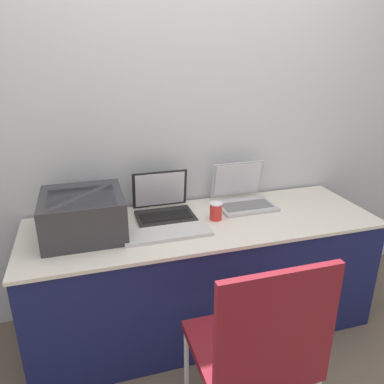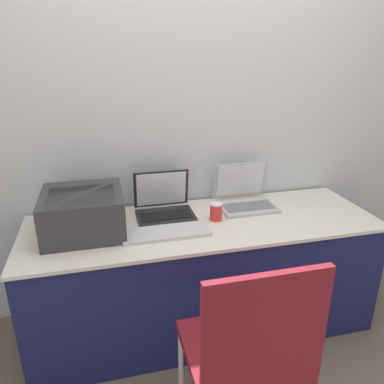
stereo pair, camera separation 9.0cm
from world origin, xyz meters
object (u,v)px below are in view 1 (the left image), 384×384
(laptop_right, at_px, (243,196))
(external_keyboard, at_px, (167,233))
(printer, at_px, (83,213))
(laptop_left, at_px, (163,206))
(chair, at_px, (258,345))
(coffee_cup, at_px, (216,211))

(laptop_right, distance_m, external_keyboard, 0.64)
(printer, xyz_separation_m, laptop_left, (0.47, 0.13, -0.07))
(printer, relative_size, external_keyboard, 0.89)
(printer, xyz_separation_m, laptop_right, (1.00, 0.14, -0.07))
(laptop_left, bearing_deg, external_keyboard, -98.18)
(printer, distance_m, chair, 1.11)
(laptop_left, bearing_deg, printer, -164.83)
(printer, height_order, laptop_right, laptop_right)
(laptop_right, height_order, coffee_cup, laptop_right)
(printer, relative_size, coffee_cup, 4.06)
(printer, height_order, external_keyboard, printer)
(printer, relative_size, laptop_left, 1.25)
(laptop_right, relative_size, coffee_cup, 3.35)
(printer, height_order, coffee_cup, printer)
(laptop_left, xyz_separation_m, laptop_right, (0.53, 0.02, 0.00))
(laptop_left, distance_m, external_keyboard, 0.27)
(laptop_left, height_order, chair, chair)
(laptop_left, relative_size, external_keyboard, 0.71)
(laptop_left, distance_m, chair, 1.03)
(chair, bearing_deg, laptop_left, 98.92)
(chair, bearing_deg, printer, 125.50)
(coffee_cup, height_order, chair, chair)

